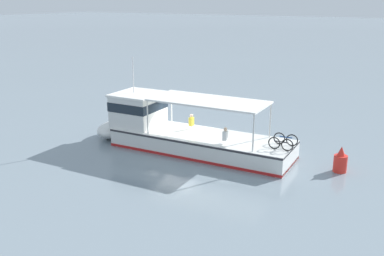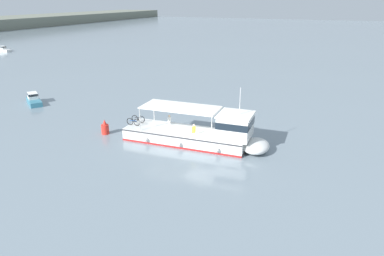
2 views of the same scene
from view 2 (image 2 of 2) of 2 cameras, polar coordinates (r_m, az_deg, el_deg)
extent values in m
plane|color=gray|center=(29.78, 1.68, -3.36)|extent=(400.00, 400.00, 0.00)
cube|color=white|center=(30.90, -1.04, -1.34)|extent=(3.64, 10.92, 1.10)
ellipsoid|color=white|center=(29.36, 10.30, -2.88)|extent=(3.03, 2.32, 1.01)
cube|color=red|center=(31.07, -1.04, -2.11)|extent=(3.68, 10.92, 0.16)
cube|color=#2D2D33|center=(30.73, -1.05, -0.53)|extent=(3.70, 10.93, 0.10)
cube|color=white|center=(29.14, 7.02, 0.29)|extent=(2.82, 2.71, 1.90)
cube|color=#19232D|center=(29.03, 7.04, 0.91)|extent=(2.89, 2.75, 0.56)
cube|color=white|center=(28.82, 7.10, 2.18)|extent=(2.99, 2.88, 0.12)
cube|color=white|center=(30.20, -1.87, 3.36)|extent=(3.22, 6.82, 0.10)
cylinder|color=silver|center=(30.74, 4.74, 1.55)|extent=(0.08, 0.08, 2.00)
cylinder|color=silver|center=(28.28, 3.21, -0.11)|extent=(0.08, 0.08, 2.00)
cylinder|color=silver|center=(32.99, -6.19, 2.82)|extent=(0.08, 0.08, 2.00)
cylinder|color=silver|center=(30.71, -8.44, 1.37)|extent=(0.08, 0.08, 2.00)
cylinder|color=silver|center=(28.42, 7.79, 4.33)|extent=(0.06, 0.06, 2.20)
sphere|color=white|center=(28.35, 4.05, -3.57)|extent=(0.36, 0.36, 0.36)
sphere|color=white|center=(29.36, -2.13, -2.67)|extent=(0.36, 0.36, 0.36)
sphere|color=white|center=(30.61, -7.50, -1.85)|extent=(0.36, 0.36, 0.36)
torus|color=black|center=(32.82, -8.18, 1.40)|extent=(0.09, 0.66, 0.66)
torus|color=black|center=(33.15, -9.24, 1.53)|extent=(0.09, 0.66, 0.66)
cylinder|color=#232328|center=(32.94, -8.72, 1.66)|extent=(0.09, 0.70, 0.06)
torus|color=black|center=(32.08, -8.94, 0.91)|extent=(0.09, 0.66, 0.66)
torus|color=black|center=(32.41, -10.02, 1.05)|extent=(0.09, 0.66, 0.66)
cylinder|color=#1E478C|center=(32.20, -9.49, 1.18)|extent=(0.09, 0.70, 0.06)
cube|color=white|center=(32.01, -3.69, 1.32)|extent=(0.33, 0.23, 0.52)
sphere|color=beige|center=(31.89, -3.71, 1.95)|extent=(0.20, 0.20, 0.20)
cube|color=yellow|center=(29.58, 0.29, -0.26)|extent=(0.33, 0.23, 0.52)
sphere|color=beige|center=(29.45, 0.29, 0.42)|extent=(0.20, 0.20, 0.20)
cube|color=white|center=(96.36, -28.11, 11.03)|extent=(1.68, 3.72, 0.56)
cube|color=white|center=(96.81, -28.38, 11.39)|extent=(1.21, 1.72, 0.70)
cube|color=#19232D|center=(96.79, -28.40, 11.50)|extent=(1.23, 1.73, 0.28)
cube|color=teal|center=(46.26, -24.19, 3.89)|extent=(3.15, 3.68, 0.56)
cube|color=white|center=(46.72, -24.42, 4.81)|extent=(1.79, 1.92, 0.70)
cube|color=#19232D|center=(46.68, -24.45, 5.02)|extent=(1.81, 1.94, 0.28)
cylinder|color=red|center=(33.80, -13.89, -0.20)|extent=(0.70, 0.70, 0.90)
cone|color=red|center=(33.57, -13.99, 0.92)|extent=(0.42, 0.42, 0.50)
camera|label=1|loc=(52.77, -3.70, 16.76)|focal=40.33mm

